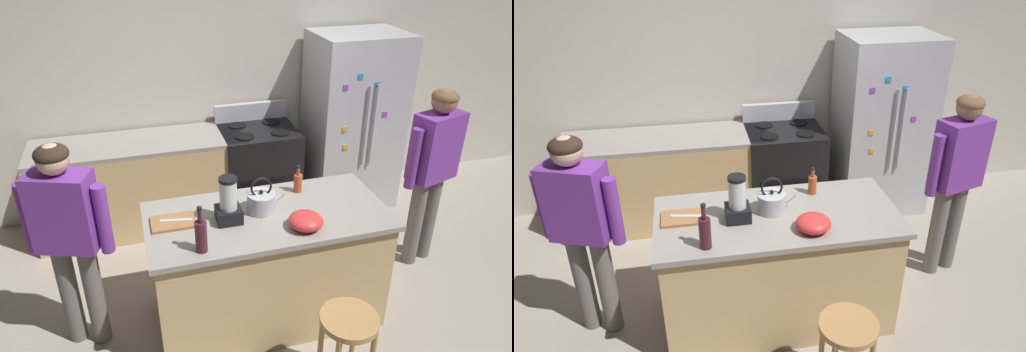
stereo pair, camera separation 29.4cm
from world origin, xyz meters
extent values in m
plane|color=#9E9384|center=(0.00, 0.00, 0.00)|extent=(14.00, 14.00, 0.00)
cube|color=beige|center=(0.00, 1.95, 1.35)|extent=(8.00, 0.10, 2.70)
cube|color=tan|center=(0.00, 0.00, 0.44)|extent=(1.65, 0.75, 0.89)
cube|color=gray|center=(0.00, 0.00, 0.91)|extent=(1.71, 0.81, 0.04)
cube|color=tan|center=(-0.80, 1.55, 0.44)|extent=(2.00, 0.64, 0.89)
cube|color=gray|center=(-0.80, 1.55, 0.91)|extent=(2.00, 0.64, 0.04)
cube|color=#B7BABF|center=(1.39, 1.50, 0.91)|extent=(0.90, 0.70, 1.82)
cylinder|color=#B7BABF|center=(1.35, 1.13, 1.00)|extent=(0.02, 0.02, 0.82)
cylinder|color=#B7BABF|center=(1.43, 1.13, 1.00)|extent=(0.02, 0.02, 0.82)
cube|color=#268CD8|center=(1.24, 1.15, 1.50)|extent=(0.05, 0.01, 0.05)
cube|color=purple|center=(1.10, 1.15, 1.41)|extent=(0.05, 0.01, 0.05)
cube|color=#268CD8|center=(1.42, 1.15, 1.41)|extent=(0.05, 0.01, 0.05)
cube|color=purple|center=(1.54, 1.15, 1.10)|extent=(0.05, 0.01, 0.05)
cube|color=orange|center=(1.13, 1.15, 0.99)|extent=(0.05, 0.01, 0.05)
cube|color=orange|center=(1.15, 1.15, 0.80)|extent=(0.05, 0.01, 0.05)
cube|color=black|center=(0.37, 1.52, 0.46)|extent=(0.76, 0.64, 0.93)
cube|color=black|center=(0.37, 1.20, 0.42)|extent=(0.60, 0.01, 0.24)
cube|color=#B7BABF|center=(0.37, 1.81, 1.02)|extent=(0.76, 0.06, 0.18)
cylinder|color=black|center=(0.19, 1.37, 0.93)|extent=(0.18, 0.18, 0.01)
cylinder|color=black|center=(0.55, 1.37, 0.93)|extent=(0.18, 0.18, 0.01)
cylinder|color=black|center=(0.19, 1.67, 0.93)|extent=(0.18, 0.18, 0.01)
cylinder|color=black|center=(0.55, 1.67, 0.93)|extent=(0.18, 0.18, 0.01)
cylinder|color=#66605B|center=(-1.41, 0.15, 0.42)|extent=(0.17, 0.17, 0.83)
cylinder|color=#66605B|center=(-1.24, 0.09, 0.42)|extent=(0.17, 0.17, 0.83)
cube|color=#723399|center=(-1.33, 0.12, 1.10)|extent=(0.45, 0.34, 0.54)
cylinder|color=#723399|center=(-1.56, 0.21, 1.05)|extent=(0.11, 0.11, 0.49)
cylinder|color=#723399|center=(-1.09, 0.04, 1.05)|extent=(0.11, 0.11, 0.49)
sphere|color=#D8AD8C|center=(-1.33, 0.12, 1.47)|extent=(0.26, 0.26, 0.20)
ellipsoid|color=#332319|center=(-1.33, 0.12, 1.51)|extent=(0.27, 0.27, 0.12)
cylinder|color=#66605B|center=(1.62, 0.34, 0.42)|extent=(0.16, 0.16, 0.84)
cylinder|color=#66605B|center=(1.45, 0.29, 0.42)|extent=(0.16, 0.16, 0.84)
cube|color=#723399|center=(1.54, 0.31, 1.12)|extent=(0.44, 0.32, 0.57)
cylinder|color=#723399|center=(1.78, 0.38, 1.07)|extent=(0.11, 0.11, 0.51)
cylinder|color=#723399|center=(1.29, 0.24, 1.07)|extent=(0.11, 0.11, 0.51)
sphere|color=#8C664C|center=(1.54, 0.31, 1.51)|extent=(0.25, 0.25, 0.20)
ellipsoid|color=brown|center=(1.54, 0.31, 1.55)|extent=(0.26, 0.26, 0.12)
cylinder|color=#B7844C|center=(0.27, -0.80, 0.62)|extent=(0.36, 0.36, 0.04)
cylinder|color=#B7844C|center=(0.15, -0.69, 0.30)|extent=(0.04, 0.04, 0.60)
cylinder|color=#B7844C|center=(0.39, -0.69, 0.30)|extent=(0.04, 0.04, 0.60)
cube|color=black|center=(-0.28, -0.01, 0.98)|extent=(0.17, 0.17, 0.10)
cylinder|color=silver|center=(-0.28, -0.01, 1.13)|extent=(0.12, 0.12, 0.21)
cylinder|color=black|center=(-0.28, -0.01, 1.25)|extent=(0.12, 0.12, 0.02)
cylinder|color=#B24C26|center=(0.31, 0.25, 1.00)|extent=(0.06, 0.06, 0.14)
cylinder|color=#B24C26|center=(0.31, 0.25, 1.10)|extent=(0.02, 0.02, 0.06)
cylinder|color=black|center=(0.31, 0.25, 1.14)|extent=(0.03, 0.03, 0.02)
cylinder|color=#471923|center=(-0.52, -0.29, 1.03)|extent=(0.08, 0.08, 0.21)
cylinder|color=#471923|center=(-0.52, -0.29, 1.18)|extent=(0.03, 0.03, 0.09)
cylinder|color=black|center=(-0.52, -0.29, 1.24)|extent=(0.03, 0.03, 0.02)
ellipsoid|color=red|center=(0.19, -0.23, 0.98)|extent=(0.24, 0.24, 0.11)
cylinder|color=#B7BABF|center=(-0.03, 0.05, 1.00)|extent=(0.20, 0.20, 0.14)
sphere|color=black|center=(-0.03, 0.05, 1.08)|extent=(0.03, 0.03, 0.03)
cylinder|color=#B7BABF|center=(0.10, 0.05, 1.02)|extent=(0.09, 0.03, 0.08)
torus|color=black|center=(-0.03, 0.05, 1.12)|extent=(0.16, 0.02, 0.16)
cube|color=#9E6B3D|center=(-0.65, 0.06, 0.94)|extent=(0.30, 0.20, 0.02)
cube|color=#B7BABF|center=(-0.63, 0.06, 0.95)|extent=(0.22, 0.07, 0.01)
camera|label=1|loc=(-0.85, -2.68, 2.71)|focal=33.15mm
camera|label=2|loc=(-0.57, -2.74, 2.71)|focal=33.15mm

